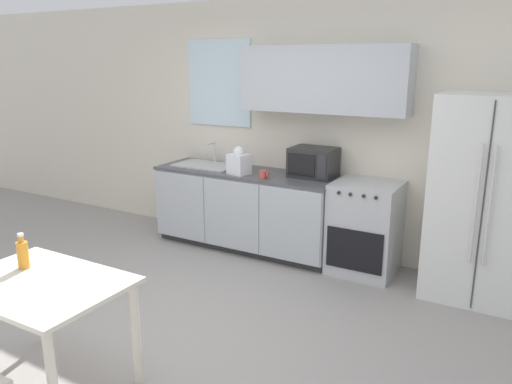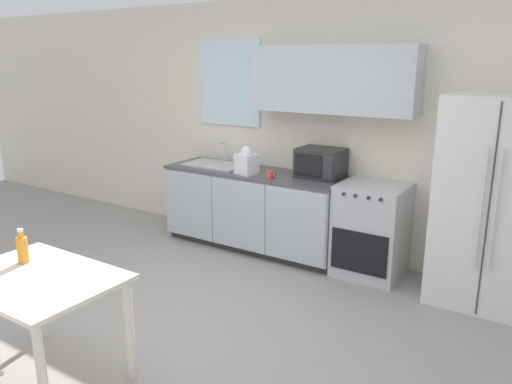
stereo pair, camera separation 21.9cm
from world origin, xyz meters
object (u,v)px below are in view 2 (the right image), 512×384
at_px(microwave, 321,163).
at_px(dining_table, 38,293).
at_px(oven_range, 371,230).
at_px(coffee_mug, 270,175).
at_px(drink_bottle, 23,249).
at_px(refrigerator, 495,204).

distance_m(microwave, dining_table, 2.98).
xyz_separation_m(oven_range, coffee_mug, (-1.03, -0.22, 0.47)).
height_order(microwave, coffee_mug, microwave).
bearing_deg(dining_table, coffee_mug, 86.61).
xyz_separation_m(dining_table, drink_bottle, (-0.26, 0.09, 0.21)).
height_order(coffee_mug, drink_bottle, drink_bottle).
bearing_deg(drink_bottle, coffee_mug, 80.59).
bearing_deg(oven_range, coffee_mug, -167.82).
relative_size(coffee_mug, dining_table, 0.10).
xyz_separation_m(microwave, dining_table, (-0.57, -2.90, -0.41)).
height_order(oven_range, dining_table, oven_range).
height_order(dining_table, drink_bottle, drink_bottle).
relative_size(oven_range, refrigerator, 0.51).
xyz_separation_m(refrigerator, drink_bottle, (-2.50, -2.68, -0.06)).
distance_m(oven_range, dining_table, 3.04).
bearing_deg(coffee_mug, microwave, 37.55).
bearing_deg(refrigerator, dining_table, -128.95).
xyz_separation_m(oven_range, refrigerator, (1.06, -0.03, 0.44)).
bearing_deg(coffee_mug, dining_table, -93.39).
height_order(refrigerator, microwave, refrigerator).
height_order(oven_range, refrigerator, refrigerator).
relative_size(refrigerator, drink_bottle, 7.50).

